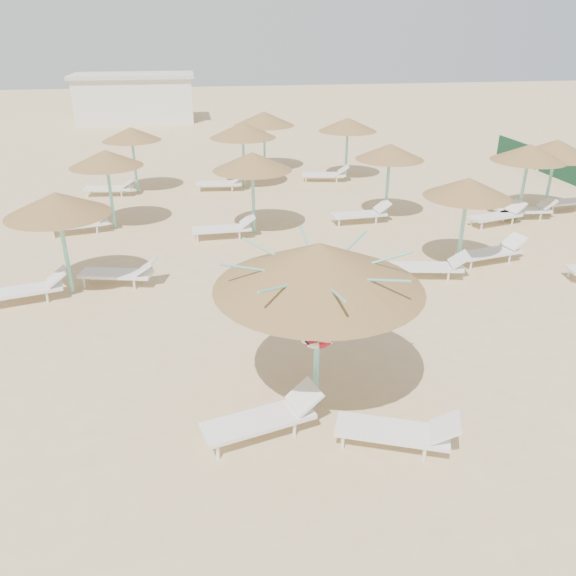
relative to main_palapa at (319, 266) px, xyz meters
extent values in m
plane|color=#CFB57E|center=(0.39, 0.10, -2.74)|extent=(120.00, 120.00, 0.00)
cylinder|color=#76CCBD|center=(0.00, 0.00, -1.42)|extent=(0.11, 0.11, 2.63)
cone|color=olive|center=(0.00, 0.00, 0.01)|extent=(3.51, 3.51, 0.79)
cylinder|color=#76CCBD|center=(0.00, 0.00, -0.25)|extent=(0.20, 0.20, 0.12)
cylinder|color=#76CCBD|center=(0.81, 0.00, -0.03)|extent=(1.58, 0.04, 0.40)
cylinder|color=#76CCBD|center=(0.57, 0.57, -0.03)|extent=(1.15, 1.15, 0.40)
cylinder|color=#76CCBD|center=(0.00, 0.81, -0.03)|extent=(0.04, 1.58, 0.40)
cylinder|color=#76CCBD|center=(-0.57, 0.57, -0.03)|extent=(1.15, 1.15, 0.40)
cylinder|color=#76CCBD|center=(-0.81, 0.00, -0.03)|extent=(1.58, 0.04, 0.40)
cylinder|color=#76CCBD|center=(-0.57, -0.57, -0.03)|extent=(1.15, 1.15, 0.40)
cylinder|color=#76CCBD|center=(0.00, -0.81, -0.03)|extent=(0.04, 1.58, 0.40)
cylinder|color=#76CCBD|center=(0.57, -0.57, -0.03)|extent=(1.15, 1.15, 0.40)
torus|color=red|center=(0.00, -0.10, -1.15)|extent=(0.70, 0.15, 0.70)
cylinder|color=white|center=(-1.84, -1.15, -2.60)|extent=(0.06, 0.06, 0.28)
cylinder|color=white|center=(-1.96, -0.67, -2.60)|extent=(0.06, 0.06, 0.28)
cylinder|color=white|center=(-0.54, -0.82, -2.60)|extent=(0.06, 0.06, 0.28)
cylinder|color=white|center=(-0.66, -0.33, -2.60)|extent=(0.06, 0.06, 0.28)
cube|color=white|center=(-1.13, -0.71, -2.42)|extent=(1.98, 1.07, 0.08)
cube|color=white|center=(-0.31, -0.50, -2.18)|extent=(0.62, 0.70, 0.36)
cylinder|color=white|center=(0.18, -1.26, -2.60)|extent=(0.06, 0.06, 0.27)
cylinder|color=white|center=(0.36, -0.81, -2.60)|extent=(0.06, 0.06, 0.27)
cylinder|color=white|center=(1.38, -1.75, -2.60)|extent=(0.06, 0.06, 0.27)
cylinder|color=white|center=(1.56, -1.30, -2.60)|extent=(0.06, 0.06, 0.27)
cube|color=white|center=(0.98, -1.33, -2.43)|extent=(1.92, 1.24, 0.08)
cube|color=white|center=(1.74, -1.63, -2.20)|extent=(0.65, 0.71, 0.35)
cylinder|color=#76CCBD|center=(-5.22, 5.70, -1.59)|extent=(0.11, 0.11, 2.30)
cone|color=olive|center=(-5.22, 5.70, -0.35)|extent=(2.52, 2.52, 0.57)
cylinder|color=#76CCBD|center=(-5.22, 5.70, -0.59)|extent=(0.20, 0.20, 0.12)
cylinder|color=white|center=(-5.72, 5.19, -2.60)|extent=(0.06, 0.06, 0.28)
cylinder|color=white|center=(-5.84, 5.68, -2.60)|extent=(0.06, 0.06, 0.28)
cube|color=white|center=(-6.32, 5.30, -2.42)|extent=(1.99, 1.06, 0.08)
cube|color=white|center=(-5.49, 5.51, -2.18)|extent=(0.61, 0.70, 0.36)
cylinder|color=white|center=(-4.95, 5.95, -2.60)|extent=(0.06, 0.06, 0.28)
cylinder|color=white|center=(-4.83, 6.44, -2.60)|extent=(0.06, 0.06, 0.28)
cylinder|color=white|center=(-3.64, 5.63, -2.60)|extent=(0.06, 0.06, 0.28)
cylinder|color=white|center=(-3.52, 6.11, -2.60)|extent=(0.06, 0.06, 0.28)
cube|color=white|center=(-4.12, 6.00, -2.42)|extent=(1.99, 1.06, 0.08)
cube|color=white|center=(-3.29, 5.80, -2.18)|extent=(0.61, 0.70, 0.36)
cylinder|color=#76CCBD|center=(-4.68, 10.85, -1.59)|extent=(0.11, 0.11, 2.30)
cone|color=olive|center=(-4.68, 10.85, -0.36)|extent=(2.37, 2.37, 0.53)
cylinder|color=#76CCBD|center=(-4.68, 10.85, -0.59)|extent=(0.20, 0.20, 0.12)
cylinder|color=white|center=(-6.52, 10.05, -2.60)|extent=(0.06, 0.06, 0.28)
cylinder|color=white|center=(-6.62, 10.54, -2.60)|extent=(0.06, 0.06, 0.28)
cylinder|color=white|center=(-5.20, 10.31, -2.60)|extent=(0.06, 0.06, 0.28)
cylinder|color=white|center=(-5.29, 10.80, -2.60)|extent=(0.06, 0.06, 0.28)
cube|color=white|center=(-5.78, 10.45, -2.42)|extent=(1.98, 0.98, 0.08)
cube|color=white|center=(-4.95, 10.62, -2.18)|extent=(0.59, 0.68, 0.36)
cylinder|color=#76CCBD|center=(-4.24, 15.41, -1.59)|extent=(0.11, 0.11, 2.30)
cone|color=olive|center=(-4.24, 15.41, -0.36)|extent=(2.33, 2.33, 0.52)
cylinder|color=#76CCBD|center=(-4.24, 15.41, -0.59)|extent=(0.20, 0.20, 0.12)
cylinder|color=white|center=(-6.16, 14.85, -2.60)|extent=(0.06, 0.06, 0.28)
cylinder|color=white|center=(-6.10, 15.35, -2.60)|extent=(0.06, 0.06, 0.28)
cylinder|color=white|center=(-4.82, 14.69, -2.60)|extent=(0.06, 0.06, 0.28)
cylinder|color=white|center=(-4.76, 15.19, -2.60)|extent=(0.06, 0.06, 0.28)
cube|color=white|center=(-5.34, 15.01, -2.42)|extent=(1.96, 0.84, 0.08)
cube|color=white|center=(-4.49, 14.90, -2.18)|extent=(0.55, 0.65, 0.36)
cylinder|color=#76CCBD|center=(-0.03, 9.58, -1.59)|extent=(0.11, 0.11, 2.30)
cone|color=olive|center=(-0.03, 9.58, -0.35)|extent=(2.55, 2.55, 0.57)
cylinder|color=#76CCBD|center=(-0.03, 9.58, -0.59)|extent=(0.20, 0.20, 0.12)
cylinder|color=white|center=(-1.92, 8.91, -2.60)|extent=(0.06, 0.06, 0.28)
cylinder|color=white|center=(-1.93, 9.41, -2.60)|extent=(0.06, 0.06, 0.28)
cylinder|color=white|center=(-0.57, 8.94, -2.60)|extent=(0.06, 0.06, 0.28)
cylinder|color=white|center=(-0.58, 9.44, -2.60)|extent=(0.06, 0.06, 0.28)
cube|color=white|center=(-1.13, 9.18, -2.42)|extent=(1.91, 0.66, 0.08)
cube|color=white|center=(-0.28, 9.19, -2.18)|extent=(0.50, 0.61, 0.36)
cylinder|color=#76CCBD|center=(0.23, 15.46, -1.59)|extent=(0.11, 0.11, 2.30)
cone|color=olive|center=(0.23, 15.46, -0.34)|extent=(2.74, 2.74, 0.62)
cylinder|color=#76CCBD|center=(0.23, 15.46, -0.59)|extent=(0.20, 0.20, 0.12)
cylinder|color=white|center=(-1.69, 14.90, -2.60)|extent=(0.06, 0.06, 0.28)
cylinder|color=white|center=(-1.63, 15.40, -2.60)|extent=(0.06, 0.06, 0.28)
cylinder|color=white|center=(-0.35, 14.74, -2.60)|extent=(0.06, 0.06, 0.28)
cylinder|color=white|center=(-0.29, 15.24, -2.60)|extent=(0.06, 0.06, 0.28)
cube|color=white|center=(-0.87, 15.06, -2.42)|extent=(1.96, 0.84, 0.08)
cube|color=white|center=(-0.02, 14.96, -2.18)|extent=(0.55, 0.65, 0.36)
cylinder|color=#76CCBD|center=(5.29, 5.45, -1.59)|extent=(0.11, 0.11, 2.30)
cone|color=olive|center=(5.29, 5.45, -0.36)|extent=(2.33, 2.33, 0.52)
cylinder|color=#76CCBD|center=(5.29, 5.45, -0.59)|extent=(0.20, 0.20, 0.12)
cylinder|color=white|center=(3.36, 4.96, -2.60)|extent=(0.06, 0.06, 0.28)
cylinder|color=white|center=(3.46, 5.45, -2.60)|extent=(0.06, 0.06, 0.28)
cylinder|color=white|center=(4.68, 4.70, -2.60)|extent=(0.06, 0.06, 0.28)
cylinder|color=white|center=(4.78, 5.19, -2.60)|extent=(0.06, 0.06, 0.28)
cube|color=white|center=(4.19, 5.05, -2.42)|extent=(1.98, 0.97, 0.08)
cube|color=white|center=(5.03, 4.88, -2.18)|extent=(0.59, 0.68, 0.36)
cylinder|color=white|center=(5.66, 5.35, -2.60)|extent=(0.06, 0.06, 0.28)
cylinder|color=white|center=(5.56, 5.84, -2.60)|extent=(0.06, 0.06, 0.28)
cylinder|color=white|center=(6.98, 5.61, -2.60)|extent=(0.06, 0.06, 0.28)
cylinder|color=white|center=(6.88, 6.10, -2.60)|extent=(0.06, 0.06, 0.28)
cube|color=white|center=(6.39, 5.75, -2.42)|extent=(1.98, 0.97, 0.08)
cube|color=white|center=(7.23, 5.91, -2.18)|extent=(0.59, 0.68, 0.36)
cylinder|color=#76CCBD|center=(4.79, 10.31, -1.59)|extent=(0.11, 0.11, 2.30)
cone|color=olive|center=(4.79, 10.31, -0.36)|extent=(2.35, 2.35, 0.53)
cylinder|color=#76CCBD|center=(4.79, 10.31, -0.59)|extent=(0.20, 0.20, 0.12)
cylinder|color=white|center=(2.91, 9.61, -2.60)|extent=(0.06, 0.06, 0.28)
cylinder|color=white|center=(2.88, 10.11, -2.60)|extent=(0.06, 0.06, 0.28)
cylinder|color=white|center=(4.26, 9.69, -2.60)|extent=(0.06, 0.06, 0.28)
cylinder|color=white|center=(4.23, 10.19, -2.60)|extent=(0.06, 0.06, 0.28)
cube|color=white|center=(3.69, 9.91, -2.42)|extent=(1.93, 0.72, 0.08)
cube|color=white|center=(4.54, 9.96, -2.18)|extent=(0.52, 0.63, 0.36)
cylinder|color=#76CCBD|center=(4.90, 16.20, -1.59)|extent=(0.11, 0.11, 2.30)
cone|color=olive|center=(4.90, 16.20, -0.35)|extent=(2.55, 2.55, 0.57)
cylinder|color=#76CCBD|center=(4.90, 16.20, -0.59)|extent=(0.20, 0.20, 0.12)
cylinder|color=white|center=(2.97, 15.71, -2.60)|extent=(0.06, 0.06, 0.28)
cylinder|color=white|center=(3.07, 16.20, -2.60)|extent=(0.06, 0.06, 0.28)
cylinder|color=white|center=(4.29, 15.45, -2.60)|extent=(0.06, 0.06, 0.28)
cylinder|color=white|center=(4.39, 15.94, -2.60)|extent=(0.06, 0.06, 0.28)
cube|color=white|center=(3.80, 15.80, -2.42)|extent=(1.98, 0.98, 0.08)
cube|color=white|center=(4.64, 15.63, -2.18)|extent=(0.59, 0.68, 0.36)
cylinder|color=white|center=(8.09, 4.43, -2.60)|extent=(0.06, 0.06, 0.28)
cylinder|color=#76CCBD|center=(10.71, 9.79, -1.59)|extent=(0.11, 0.11, 2.30)
cone|color=olive|center=(10.71, 9.79, -0.34)|extent=(2.73, 2.73, 0.61)
cylinder|color=#76CCBD|center=(10.71, 9.79, -0.59)|extent=(0.20, 0.20, 0.12)
cylinder|color=white|center=(8.79, 9.21, -2.60)|extent=(0.06, 0.06, 0.28)
cylinder|color=white|center=(8.83, 9.71, -2.60)|extent=(0.06, 0.06, 0.28)
cylinder|color=white|center=(10.13, 9.09, -2.60)|extent=(0.06, 0.06, 0.28)
cylinder|color=white|center=(10.18, 9.59, -2.60)|extent=(0.06, 0.06, 0.28)
cube|color=white|center=(9.61, 9.39, -2.42)|extent=(1.95, 0.79, 0.08)
cube|color=white|center=(10.45, 9.31, -2.18)|extent=(0.54, 0.64, 0.36)
cylinder|color=white|center=(11.03, 9.77, -2.60)|extent=(0.06, 0.06, 0.28)
cylinder|color=white|center=(10.99, 10.26, -2.60)|extent=(0.06, 0.06, 0.28)
cylinder|color=white|center=(12.33, 10.39, -2.60)|extent=(0.06, 0.06, 0.28)
cube|color=white|center=(11.81, 10.09, -2.42)|extent=(1.95, 0.79, 0.08)
cylinder|color=#76CCBD|center=(9.40, 9.32, -1.59)|extent=(0.11, 0.11, 2.30)
cone|color=olive|center=(9.40, 9.32, -0.35)|extent=(2.49, 2.49, 0.56)
cylinder|color=#76CCBD|center=(9.40, 9.32, -0.59)|extent=(0.20, 0.20, 0.12)
cylinder|color=white|center=(7.58, 8.48, -2.60)|extent=(0.06, 0.06, 0.28)
cylinder|color=white|center=(7.46, 8.97, -2.60)|extent=(0.06, 0.06, 0.28)
cylinder|color=white|center=(8.89, 8.81, -2.60)|extent=(0.06, 0.06, 0.28)
cylinder|color=white|center=(8.77, 9.29, -2.60)|extent=(0.06, 0.06, 0.28)
cube|color=white|center=(8.30, 8.92, -2.42)|extent=(1.99, 1.06, 0.08)
cube|color=white|center=(9.12, 9.12, -2.18)|extent=(0.62, 0.70, 0.36)
cylinder|color=#76CCBD|center=(1.51, 18.44, -1.59)|extent=(0.11, 0.11, 2.30)
cone|color=olive|center=(1.51, 18.44, -0.34)|extent=(2.83, 2.83, 0.64)
cylinder|color=#76CCBD|center=(1.51, 18.44, -0.59)|extent=(0.20, 0.20, 0.12)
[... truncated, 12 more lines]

